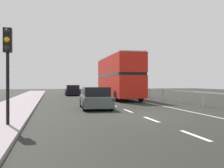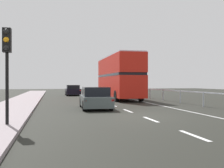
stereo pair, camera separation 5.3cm
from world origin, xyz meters
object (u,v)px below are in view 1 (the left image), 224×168
double_decker_bus_red (118,76)px  sedan_car_ahead (72,90)px  hatchback_car_near (95,98)px  traffic_signal_pole (8,52)px

double_decker_bus_red → sedan_car_ahead: size_ratio=2.75×
double_decker_bus_red → hatchback_car_near: bearing=-111.4°
traffic_signal_pole → sedan_car_ahead: (4.29, 25.11, -2.16)m
hatchback_car_near → traffic_signal_pole: size_ratio=1.19×
double_decker_bus_red → sedan_car_ahead: 9.70m
traffic_signal_pole → sedan_car_ahead: 25.56m
double_decker_bus_red → sedan_car_ahead: bearing=115.6°
double_decker_bus_red → hatchback_car_near: size_ratio=2.62×
hatchback_car_near → traffic_signal_pole: bearing=-120.8°
double_decker_bus_red → hatchback_car_near: (-3.96, -9.77, -1.67)m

